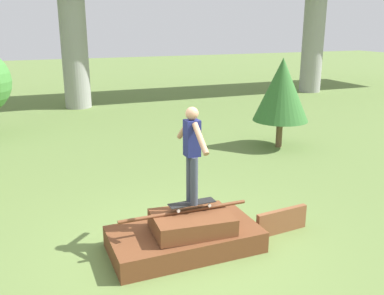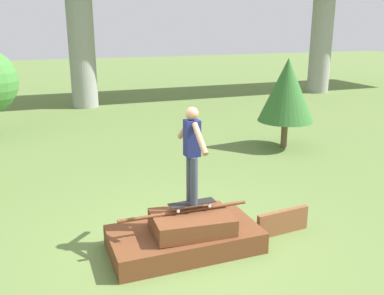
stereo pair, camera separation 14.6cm
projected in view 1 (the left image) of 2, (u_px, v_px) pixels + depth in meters
The scene contains 6 objects.
ground_plane at pixel (185, 249), 6.98m from camera, with size 80.00×80.00×0.00m, color olive.
scrap_pile at pixel (186, 235), 6.90m from camera, with size 2.42×1.27×0.70m.
scrap_plank_loose at pixel (282, 221), 7.48m from camera, with size 1.03×0.19×0.43m.
skateboard at pixel (192, 203), 6.84m from camera, with size 0.77×0.22×0.09m.
skater at pixel (192, 149), 6.59m from camera, with size 0.22×1.12×1.56m.
tree_behind_left at pixel (282, 90), 12.26m from camera, with size 1.60×1.60×2.61m.
Camera 1 is at (-2.19, -5.84, 3.55)m, focal length 40.00 mm.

